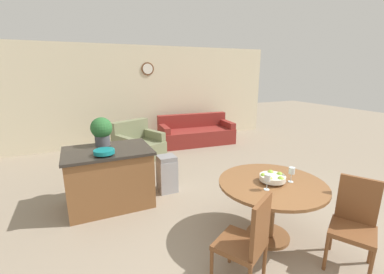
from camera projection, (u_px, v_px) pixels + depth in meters
wall_back at (144, 95)px, 7.24m from camera, size 8.00×0.09×2.70m
dining_table at (271, 195)px, 3.09m from camera, size 1.26×1.26×0.74m
dining_chair_near_left at (248, 239)px, 2.38m from camera, size 0.57×0.57×0.96m
dining_chair_near_right at (354, 220)px, 2.69m from camera, size 0.57×0.57×0.96m
fruit_bowl at (273, 178)px, 3.03m from camera, size 0.30×0.30×0.12m
wine_glass_left at (267, 178)px, 2.83m from camera, size 0.07×0.07×0.18m
wine_glass_right at (292, 171)px, 3.03m from camera, size 0.07×0.07×0.18m
kitchen_island at (110, 177)px, 3.94m from camera, size 1.26×0.90×0.89m
teal_bowl at (104, 152)px, 3.56m from camera, size 0.29×0.29×0.08m
potted_plant at (102, 130)px, 3.98m from camera, size 0.33×0.33×0.45m
trash_bin at (167, 174)px, 4.39m from camera, size 0.31×0.29×0.64m
couch at (196, 134)px, 7.34m from camera, size 2.12×1.05×0.80m
armchair at (138, 146)px, 6.09m from camera, size 1.22×1.19×0.87m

